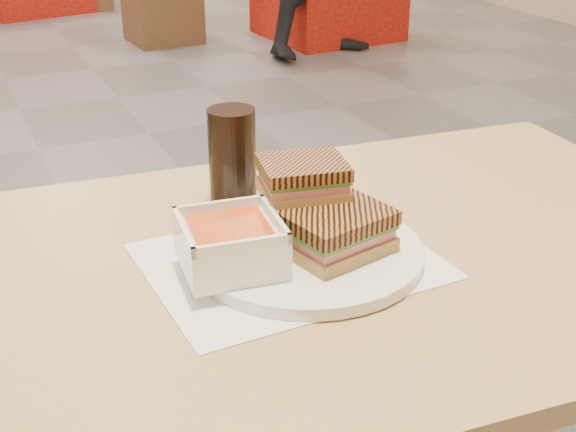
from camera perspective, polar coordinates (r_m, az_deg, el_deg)
name	(u,v)px	position (r m, az deg, el deg)	size (l,w,h in m)	color
main_table	(298,334)	(1.04, 0.72, -8.62)	(1.25, 0.79, 0.75)	#AB8750
tray_liner	(290,261)	(0.98, 0.13, -3.33)	(0.36, 0.29, 0.00)	white
plate	(306,252)	(0.98, 1.35, -2.65)	(0.29, 0.29, 0.02)	white
soup_bowl	(231,246)	(0.92, -4.22, -2.20)	(0.13, 0.13, 0.06)	white
panini_lower	(336,231)	(0.96, 3.51, -1.08)	(0.14, 0.13, 0.06)	#A47F42
panini_upper	(303,179)	(0.99, 1.12, 2.74)	(0.12, 0.11, 0.05)	#A47F42
cola_glass	(232,158)	(1.10, -4.10, 4.23)	(0.07, 0.07, 0.14)	black
bg_chair_1l	(162,4)	(5.45, -9.23, 15.07)	(0.46, 0.46, 0.49)	brown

